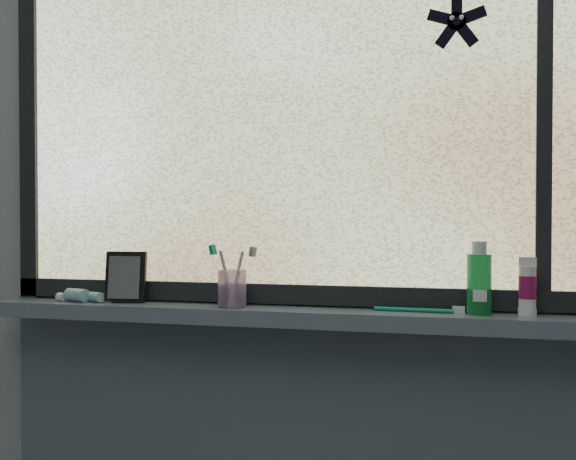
% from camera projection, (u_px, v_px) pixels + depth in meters
% --- Properties ---
extents(wall_back, '(3.00, 0.01, 2.50)m').
position_uv_depth(wall_back, '(298.00, 217.00, 1.68)').
color(wall_back, '#9EA3A8').
rests_on(wall_back, ground).
extents(windowsill, '(1.62, 0.14, 0.04)m').
position_uv_depth(windowsill, '(291.00, 316.00, 1.61)').
color(windowsill, slate).
rests_on(windowsill, wall_back).
extents(window_pane, '(1.50, 0.01, 1.00)m').
position_uv_depth(window_pane, '(296.00, 108.00, 1.65)').
color(window_pane, silver).
rests_on(window_pane, wall_back).
extents(frame_bottom, '(1.60, 0.03, 0.05)m').
position_uv_depth(frame_bottom, '(295.00, 294.00, 1.65)').
color(frame_bottom, black).
rests_on(frame_bottom, windowsill).
extents(frame_left, '(0.05, 0.03, 1.10)m').
position_uv_depth(frame_left, '(30.00, 118.00, 1.82)').
color(frame_left, black).
rests_on(frame_left, wall_back).
extents(frame_mullion, '(0.03, 0.03, 1.00)m').
position_uv_depth(frame_mullion, '(544.00, 98.00, 1.51)').
color(frame_mullion, black).
rests_on(frame_mullion, wall_back).
extents(starfish_sticker, '(0.15, 0.02, 0.15)m').
position_uv_depth(starfish_sticker, '(457.00, 21.00, 1.54)').
color(starfish_sticker, black).
rests_on(starfish_sticker, window_pane).
extents(vanity_mirror, '(0.11, 0.07, 0.14)m').
position_uv_depth(vanity_mirror, '(126.00, 277.00, 1.72)').
color(vanity_mirror, black).
rests_on(vanity_mirror, windowsill).
extents(toothpaste_tube, '(0.20, 0.10, 0.04)m').
position_uv_depth(toothpaste_tube, '(84.00, 295.00, 1.73)').
color(toothpaste_tube, silver).
rests_on(toothpaste_tube, windowsill).
extents(toothbrush_cup, '(0.09, 0.09, 0.09)m').
position_uv_depth(toothbrush_cup, '(232.00, 289.00, 1.62)').
color(toothbrush_cup, '#C59ED2').
rests_on(toothbrush_cup, windowsill).
extents(toothbrush_lying, '(0.23, 0.03, 0.02)m').
position_uv_depth(toothbrush_lying, '(414.00, 309.00, 1.54)').
color(toothbrush_lying, '#0E8060').
rests_on(toothbrush_lying, windowsill).
extents(mouthwash_bottle, '(0.07, 0.07, 0.14)m').
position_uv_depth(mouthwash_bottle, '(479.00, 278.00, 1.50)').
color(mouthwash_bottle, '#1C9546').
rests_on(mouthwash_bottle, windowsill).
extents(cream_tube, '(0.04, 0.04, 0.10)m').
position_uv_depth(cream_tube, '(527.00, 285.00, 1.48)').
color(cream_tube, silver).
rests_on(cream_tube, windowsill).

